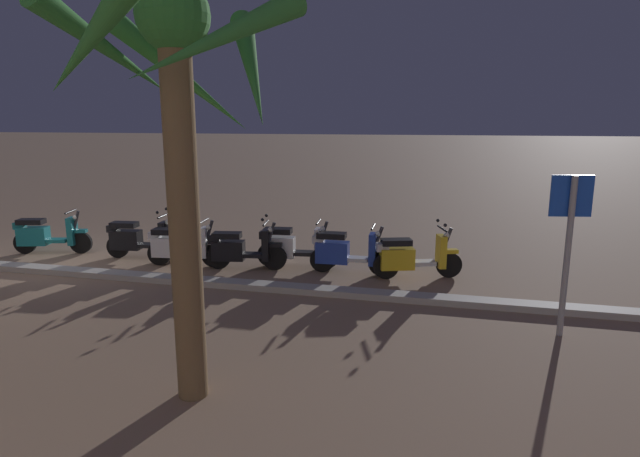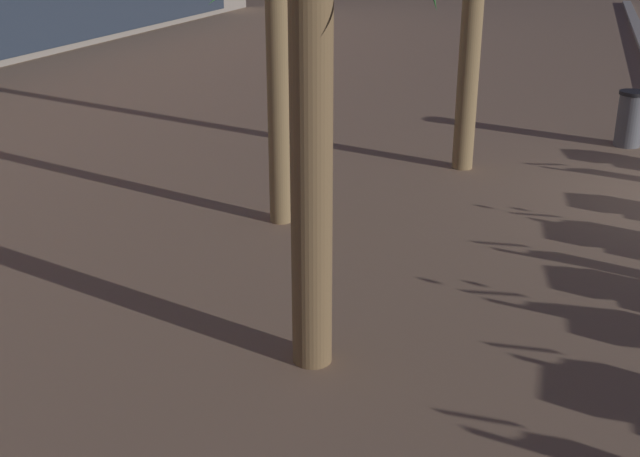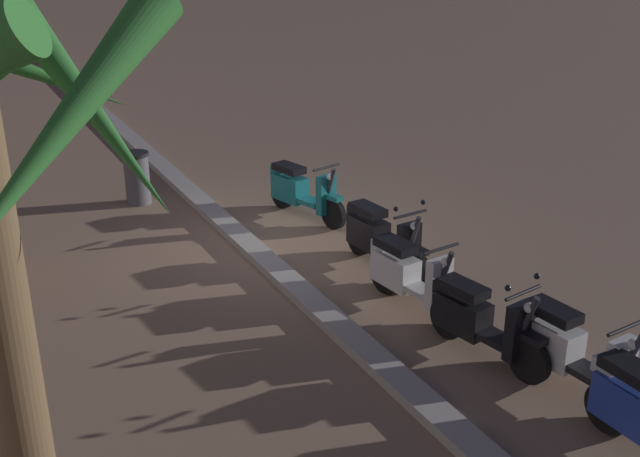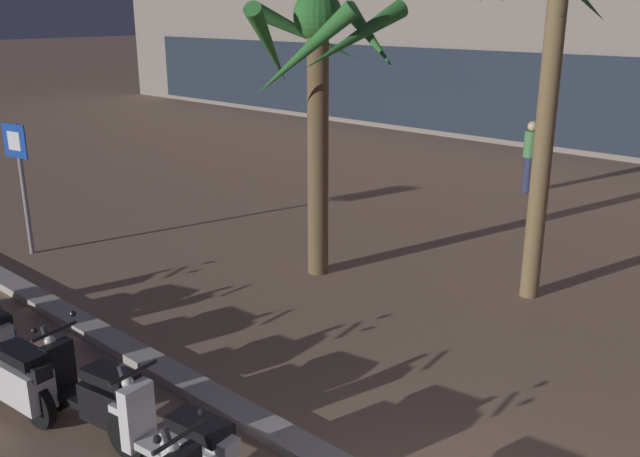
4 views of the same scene
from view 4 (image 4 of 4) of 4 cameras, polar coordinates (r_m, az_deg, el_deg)
name	(u,v)px [view 4 (image 4 of 4)]	position (r m, az deg, el deg)	size (l,w,h in m)	color
scooter_white_lead_nearest	(12,375)	(8.51, -24.03, -10.95)	(1.79, 0.56, 1.04)	black
scooter_black_gap_after_mid	(95,394)	(7.86, -18.05, -12.83)	(1.73, 0.63, 1.17)	black
scooter_white_mid_front	(179,445)	(6.86, -11.49, -17.08)	(1.75, 0.58, 1.04)	black
crossing_sign	(21,174)	(13.46, -23.38, 4.16)	(0.59, 0.17, 2.40)	#939399
palm_tree_by_mall_entrance	(319,68)	(11.13, -0.09, 13.04)	(2.69, 2.56, 4.59)	brown
palm_tree_near_sign	(557,2)	(10.58, 18.90, 17.23)	(2.52, 2.59, 5.63)	olive
pedestrian_strolling_near_curb	(530,155)	(17.59, 16.89, 5.80)	(0.34, 0.34, 1.74)	#2D3351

